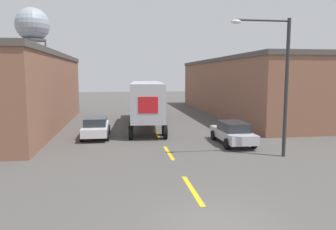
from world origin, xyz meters
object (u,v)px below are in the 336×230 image
object	(u,v)px
water_tower	(32,26)
street_lamp	(279,76)
semi_truck	(146,100)
parked_car_right_mid	(233,132)
parked_car_left_far	(96,127)

from	to	relation	value
water_tower	street_lamp	distance (m)	50.31
water_tower	street_lamp	world-z (taller)	water_tower
semi_truck	street_lamp	world-z (taller)	street_lamp
parked_car_right_mid	parked_car_left_far	bearing A→B (deg)	157.75
semi_truck	parked_car_left_far	size ratio (longest dim) A/B	3.04
parked_car_right_mid	street_lamp	distance (m)	5.30
semi_truck	water_tower	distance (m)	37.44
parked_car_left_far	water_tower	world-z (taller)	water_tower
parked_car_right_mid	water_tower	xyz separation A→B (m)	(-21.95, 40.25, 12.20)
semi_truck	water_tower	bearing A→B (deg)	122.09
street_lamp	semi_truck	bearing A→B (deg)	117.08
parked_car_right_mid	water_tower	size ratio (longest dim) A/B	0.29
parked_car_left_far	semi_truck	bearing A→B (deg)	49.82
semi_truck	parked_car_right_mid	bearing A→B (deg)	-56.17
semi_truck	street_lamp	xyz separation A→B (m)	(6.23, -12.19, 2.13)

